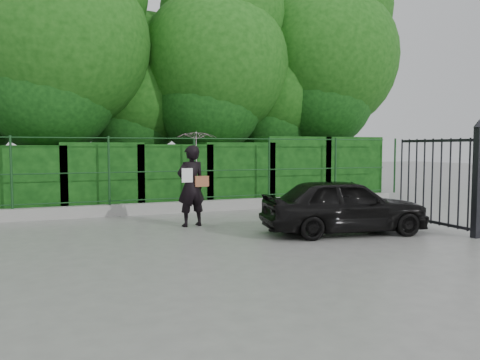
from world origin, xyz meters
name	(u,v)px	position (x,y,z in m)	size (l,w,h in m)	color
ground	(239,244)	(0.00, 0.00, 0.00)	(80.00, 80.00, 0.00)	gray
kerb	(180,207)	(0.00, 4.50, 0.15)	(14.00, 0.25, 0.30)	#9E9E99
fence	(188,169)	(0.22, 4.50, 1.20)	(14.13, 0.06, 1.80)	#153E1A
hedge	(180,175)	(0.25, 5.50, 0.98)	(14.20, 1.20, 2.15)	black
trees	(189,65)	(1.14, 7.74, 4.62)	(17.10, 6.15, 8.08)	black
gate	(458,177)	(4.60, -0.72, 1.19)	(0.22, 2.33, 2.36)	black
woman	(194,166)	(-0.24, 2.24, 1.39)	(0.97, 0.91, 2.19)	black
car	(344,205)	(2.43, 0.19, 0.59)	(1.39, 3.45, 1.18)	black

